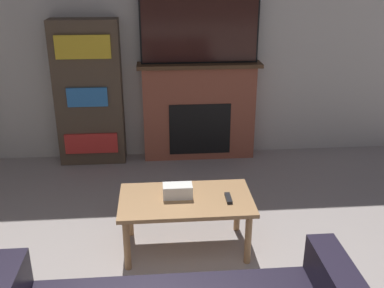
{
  "coord_description": "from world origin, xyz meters",
  "views": [
    {
      "loc": [
        -0.2,
        -1.01,
        2.07
      ],
      "look_at": [
        0.08,
        2.37,
        0.71
      ],
      "focal_mm": 42.0,
      "sensor_mm": 36.0,
      "label": 1
    }
  ],
  "objects_px": {
    "tv": "(200,26)",
    "bookshelf": "(89,94)",
    "fireplace": "(199,111)",
    "coffee_table": "(186,205)"
  },
  "relations": [
    {
      "from": "fireplace",
      "to": "bookshelf",
      "type": "height_order",
      "value": "bookshelf"
    },
    {
      "from": "fireplace",
      "to": "bookshelf",
      "type": "bearing_deg",
      "value": -178.93
    },
    {
      "from": "coffee_table",
      "to": "bookshelf",
      "type": "xyz_separation_m",
      "value": [
        -0.91,
        1.77,
        0.4
      ]
    },
    {
      "from": "fireplace",
      "to": "tv",
      "type": "height_order",
      "value": "tv"
    },
    {
      "from": "fireplace",
      "to": "tv",
      "type": "xyz_separation_m",
      "value": [
        -0.0,
        -0.02,
        0.92
      ]
    },
    {
      "from": "tv",
      "to": "bookshelf",
      "type": "distance_m",
      "value": 1.37
    },
    {
      "from": "fireplace",
      "to": "coffee_table",
      "type": "xyz_separation_m",
      "value": [
        -0.27,
        -1.79,
        -0.17
      ]
    },
    {
      "from": "fireplace",
      "to": "coffee_table",
      "type": "bearing_deg",
      "value": -98.69
    },
    {
      "from": "fireplace",
      "to": "bookshelf",
      "type": "distance_m",
      "value": 1.21
    },
    {
      "from": "fireplace",
      "to": "bookshelf",
      "type": "relative_size",
      "value": 0.86
    }
  ]
}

